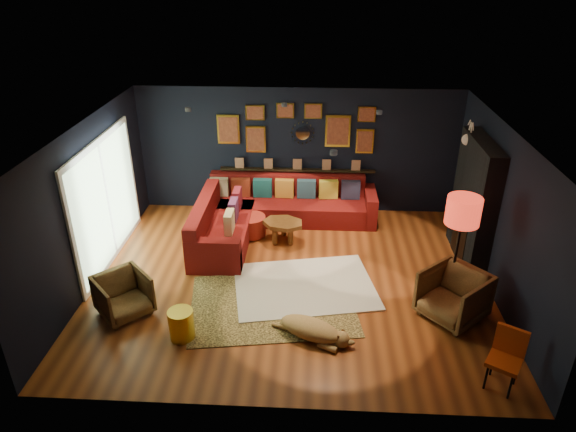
# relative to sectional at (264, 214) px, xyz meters

# --- Properties ---
(floor) EXTENTS (6.50, 6.50, 0.00)m
(floor) POSITION_rel_sectional_xyz_m (0.61, -1.81, -0.32)
(floor) COLOR #98491C
(floor) RESTS_ON ground
(room_walls) EXTENTS (6.50, 6.50, 6.50)m
(room_walls) POSITION_rel_sectional_xyz_m (0.61, -1.81, 1.27)
(room_walls) COLOR black
(room_walls) RESTS_ON ground
(sectional) EXTENTS (3.41, 2.69, 0.86)m
(sectional) POSITION_rel_sectional_xyz_m (0.00, 0.00, 0.00)
(sectional) COLOR maroon
(sectional) RESTS_ON ground
(ledge) EXTENTS (3.20, 0.12, 0.04)m
(ledge) POSITION_rel_sectional_xyz_m (0.61, 0.87, 0.60)
(ledge) COLOR black
(ledge) RESTS_ON room_walls
(gallery_wall) EXTENTS (3.15, 0.04, 1.02)m
(gallery_wall) POSITION_rel_sectional_xyz_m (0.60, 0.91, 1.48)
(gallery_wall) COLOR gold
(gallery_wall) RESTS_ON room_walls
(sunburst_mirror) EXTENTS (0.47, 0.16, 0.47)m
(sunburst_mirror) POSITION_rel_sectional_xyz_m (0.71, 0.91, 1.38)
(sunburst_mirror) COLOR silver
(sunburst_mirror) RESTS_ON room_walls
(fireplace) EXTENTS (0.31, 1.60, 2.20)m
(fireplace) POSITION_rel_sectional_xyz_m (3.71, -0.91, 0.70)
(fireplace) COLOR black
(fireplace) RESTS_ON ground
(deer_head) EXTENTS (0.50, 0.28, 0.45)m
(deer_head) POSITION_rel_sectional_xyz_m (3.75, -0.41, 1.73)
(deer_head) COLOR white
(deer_head) RESTS_ON fireplace
(sliding_door) EXTENTS (0.06, 2.80, 2.20)m
(sliding_door) POSITION_rel_sectional_xyz_m (-2.60, -1.21, 0.78)
(sliding_door) COLOR white
(sliding_door) RESTS_ON ground
(ceiling_spots) EXTENTS (3.30, 2.50, 0.06)m
(ceiling_spots) POSITION_rel_sectional_xyz_m (0.61, -1.01, 2.24)
(ceiling_spots) COLOR black
(ceiling_spots) RESTS_ON room_walls
(shag_rug) EXTENTS (2.53, 2.04, 0.03)m
(shag_rug) POSITION_rel_sectional_xyz_m (0.85, -2.01, -0.31)
(shag_rug) COLOR silver
(shag_rug) RESTS_ON ground
(leopard_rug) EXTENTS (2.77, 2.16, 0.01)m
(leopard_rug) POSITION_rel_sectional_xyz_m (0.37, -2.53, -0.32)
(leopard_rug) COLOR tan
(leopard_rug) RESTS_ON ground
(coffee_table) EXTENTS (0.91, 0.76, 0.40)m
(coffee_table) POSITION_rel_sectional_xyz_m (0.41, -0.52, 0.02)
(coffee_table) COLOR brown
(coffee_table) RESTS_ON shag_rug
(pouf) EXTENTS (0.58, 0.58, 0.38)m
(pouf) POSITION_rel_sectional_xyz_m (-0.24, -0.31, -0.10)
(pouf) COLOR maroon
(pouf) RESTS_ON shag_rug
(armchair_left) EXTENTS (0.97, 0.97, 0.73)m
(armchair_left) POSITION_rel_sectional_xyz_m (-1.84, -2.86, 0.04)
(armchair_left) COLOR #A7733A
(armchair_left) RESTS_ON ground
(armchair_right) EXTENTS (1.13, 1.13, 0.85)m
(armchair_right) POSITION_rel_sectional_xyz_m (3.06, -2.67, 0.10)
(armchair_right) COLOR #A7733A
(armchair_right) RESTS_ON ground
(gold_stool) EXTENTS (0.36, 0.36, 0.45)m
(gold_stool) POSITION_rel_sectional_xyz_m (-0.85, -3.35, -0.10)
(gold_stool) COLOR gold
(gold_stool) RESTS_ON ground
(orange_chair) EXTENTS (0.53, 0.53, 0.82)m
(orange_chair) POSITION_rel_sectional_xyz_m (3.40, -4.00, 0.16)
(orange_chair) COLOR black
(orange_chair) RESTS_ON ground
(floor_lamp) EXTENTS (0.50, 0.50, 1.82)m
(floor_lamp) POSITION_rel_sectional_xyz_m (3.11, -2.31, 1.22)
(floor_lamp) COLOR black
(floor_lamp) RESTS_ON ground
(dog) EXTENTS (1.39, 1.08, 0.39)m
(dog) POSITION_rel_sectional_xyz_m (0.96, -3.26, -0.11)
(dog) COLOR tan
(dog) RESTS_ON leopard_rug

